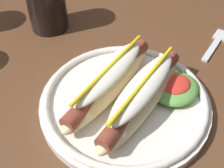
# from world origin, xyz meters

# --- Properties ---
(dining_table) EXTENTS (1.12, 1.00, 0.74)m
(dining_table) POSITION_xyz_m (0.00, 0.00, 0.64)
(dining_table) COLOR #51331E
(dining_table) RESTS_ON ground_plane
(hot_dog_plate) EXTENTS (0.28, 0.28, 0.08)m
(hot_dog_plate) POSITION_xyz_m (-0.07, -0.14, 0.77)
(hot_dog_plate) COLOR silver
(hot_dog_plate) RESTS_ON dining_table
(fork) EXTENTS (0.12, 0.04, 0.00)m
(fork) POSITION_xyz_m (0.19, -0.16, 0.74)
(fork) COLOR silver
(fork) RESTS_ON dining_table
(soda_cup) EXTENTS (0.08, 0.08, 0.12)m
(soda_cup) POSITION_xyz_m (-0.02, 0.14, 0.80)
(soda_cup) COLOR black
(soda_cup) RESTS_ON dining_table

